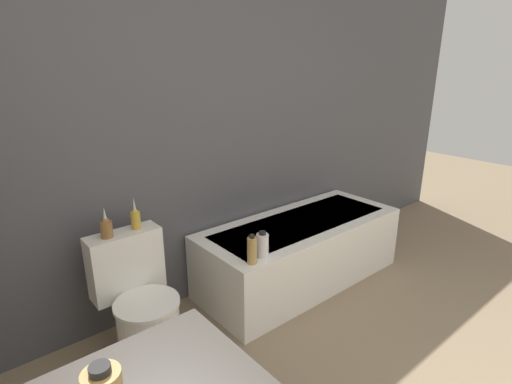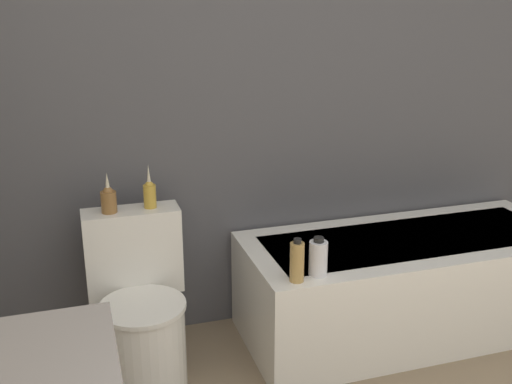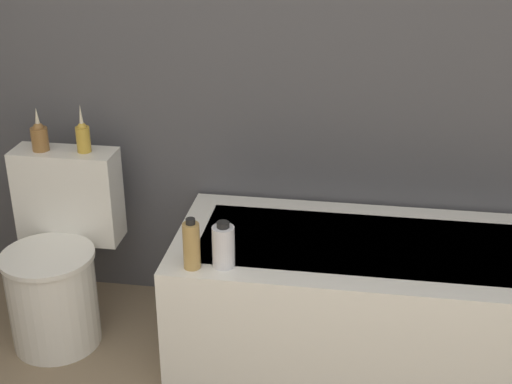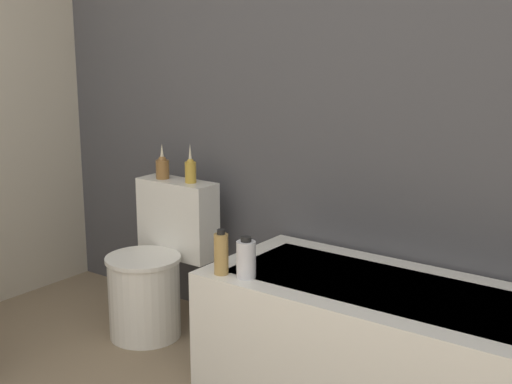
{
  "view_description": "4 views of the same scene",
  "coord_description": "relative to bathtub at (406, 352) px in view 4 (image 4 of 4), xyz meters",
  "views": [
    {
      "loc": [
        -1.47,
        -0.03,
        1.71
      ],
      "look_at": [
        -0.04,
        1.69,
        0.97
      ],
      "focal_mm": 28.0,
      "sensor_mm": 36.0,
      "label": 1
    },
    {
      "loc": [
        -0.92,
        -0.44,
        1.65
      ],
      "look_at": [
        -0.22,
        1.78,
        0.89
      ],
      "focal_mm": 42.0,
      "sensor_mm": 36.0,
      "label": 2
    },
    {
      "loc": [
        0.48,
        -0.43,
        1.8
      ],
      "look_at": [
        0.14,
        1.8,
        0.77
      ],
      "focal_mm": 50.0,
      "sensor_mm": 36.0,
      "label": 3
    },
    {
      "loc": [
        1.7,
        -0.49,
        1.52
      ],
      "look_at": [
        0.0,
        1.83,
        0.84
      ],
      "focal_mm": 50.0,
      "sensor_mm": 36.0,
      "label": 4
    }
  ],
  "objects": [
    {
      "name": "shampoo_bottle_short",
      "position": [
        -0.61,
        -0.24,
        0.33
      ],
      "size": [
        0.08,
        0.08,
        0.17
      ],
      "color": "silver",
      "rests_on": "bathtub"
    },
    {
      "name": "vase_gold",
      "position": [
        -1.44,
        0.15,
        0.55
      ],
      "size": [
        0.07,
        0.07,
        0.18
      ],
      "color": "olive",
      "rests_on": "toilet"
    },
    {
      "name": "vase_silver",
      "position": [
        -1.26,
        0.16,
        0.56
      ],
      "size": [
        0.06,
        0.06,
        0.2
      ],
      "color": "gold",
      "rests_on": "toilet"
    },
    {
      "name": "shampoo_bottle_tall",
      "position": [
        -0.72,
        -0.27,
        0.34
      ],
      "size": [
        0.06,
        0.06,
        0.19
      ],
      "color": "tan",
      "rests_on": "bathtub"
    },
    {
      "name": "toilet",
      "position": [
        -1.35,
        -0.02,
        0.07
      ],
      "size": [
        0.43,
        0.52,
        0.75
      ],
      "color": "white",
      "rests_on": "ground"
    },
    {
      "name": "bathtub",
      "position": [
        0.0,
        0.0,
        0.0
      ],
      "size": [
        1.68,
        0.69,
        0.51
      ],
      "color": "white",
      "rests_on": "ground"
    },
    {
      "name": "wall_back_tiled",
      "position": [
        -0.64,
        0.39,
        1.04
      ],
      "size": [
        6.4,
        0.06,
        2.6
      ],
      "color": "#4C4C51",
      "rests_on": "ground_plane"
    }
  ]
}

